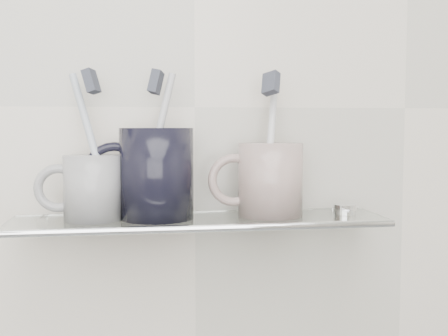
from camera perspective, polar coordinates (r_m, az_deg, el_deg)
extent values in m
plane|color=beige|center=(0.81, -2.99, 6.19)|extent=(2.50, 0.00, 2.50)
cube|color=silver|center=(0.76, -2.50, -5.38)|extent=(0.50, 0.12, 0.01)
cylinder|color=silver|center=(0.70, -2.02, -6.16)|extent=(0.50, 0.01, 0.01)
cylinder|color=silver|center=(0.81, -17.81, -5.71)|extent=(0.02, 0.03, 0.02)
cylinder|color=silver|center=(0.85, 11.41, -5.12)|extent=(0.02, 0.03, 0.02)
cylinder|color=white|center=(0.75, -13.15, -1.96)|extent=(0.10, 0.10, 0.09)
torus|color=white|center=(0.76, -16.48, -1.98)|extent=(0.06, 0.01, 0.06)
cylinder|color=#A7B8CC|center=(0.75, -13.23, 2.47)|extent=(0.06, 0.04, 0.18)
cube|color=#323641|center=(0.75, -13.34, 8.57)|extent=(0.03, 0.03, 0.03)
cylinder|color=black|center=(0.75, -6.85, -0.55)|extent=(0.11, 0.11, 0.12)
torus|color=black|center=(0.75, -11.04, -0.60)|extent=(0.08, 0.01, 0.08)
cylinder|color=#BDBEC0|center=(0.75, -6.88, 2.55)|extent=(0.06, 0.03, 0.19)
cube|color=#323641|center=(0.75, -6.94, 8.67)|extent=(0.02, 0.03, 0.03)
cylinder|color=silver|center=(0.77, 4.73, -1.17)|extent=(0.11, 0.11, 0.10)
torus|color=silver|center=(0.76, 1.03, -1.23)|extent=(0.07, 0.01, 0.07)
cylinder|color=silver|center=(0.77, 4.75, 2.62)|extent=(0.04, 0.09, 0.18)
cube|color=#323641|center=(0.77, 4.79, 8.58)|extent=(0.03, 0.03, 0.04)
cylinder|color=silver|center=(0.81, 12.18, -4.09)|extent=(0.03, 0.03, 0.01)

